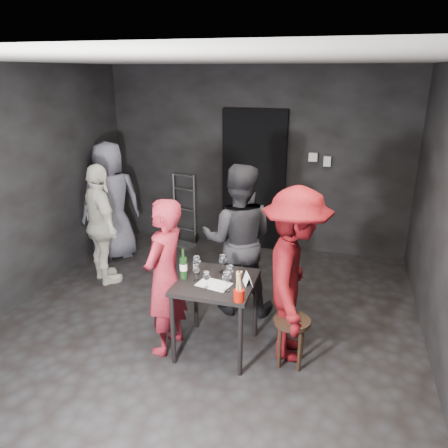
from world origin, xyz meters
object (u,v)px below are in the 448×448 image
(tasting_table, at_px, (216,290))
(man_maroon, at_px, (295,266))
(woman_black, at_px, (238,230))
(hand_truck, at_px, (184,231))
(wine_bottle, at_px, (183,267))
(breadstick_cup, at_px, (239,287))
(stool, at_px, (292,329))
(server_red, at_px, (165,276))
(bystander_grey, at_px, (110,194))
(bystander_cream, at_px, (101,223))

(tasting_table, distance_m, man_maroon, 0.77)
(woman_black, relative_size, man_maroon, 1.04)
(hand_truck, distance_m, wine_bottle, 2.83)
(man_maroon, bearing_deg, hand_truck, 34.34)
(hand_truck, bearing_deg, breadstick_cup, -43.67)
(stool, relative_size, man_maroon, 0.25)
(stool, xyz_separation_m, man_maroon, (-0.02, 0.16, 0.56))
(server_red, height_order, woman_black, woman_black)
(stool, relative_size, server_red, 0.30)
(server_red, distance_m, woman_black, 1.06)
(server_red, xyz_separation_m, wine_bottle, (0.16, 0.08, 0.07))
(hand_truck, height_order, bystander_grey, bystander_grey)
(server_red, bearing_deg, woman_black, 160.06)
(hand_truck, height_order, woman_black, woman_black)
(woman_black, height_order, man_maroon, woman_black)
(bystander_grey, distance_m, breadstick_cup, 3.17)
(hand_truck, xyz_separation_m, bystander_grey, (-0.80, -0.78, 0.76))
(hand_truck, relative_size, breadstick_cup, 3.80)
(server_red, bearing_deg, breadstick_cup, 82.66)
(tasting_table, relative_size, server_red, 0.48)
(woman_black, bearing_deg, tasting_table, 81.27)
(woman_black, xyz_separation_m, wine_bottle, (-0.32, -0.85, -0.10))
(woman_black, distance_m, bystander_grey, 2.30)
(breadstick_cup, bearing_deg, bystander_grey, 139.14)
(stool, bearing_deg, bystander_grey, 147.72)
(woman_black, bearing_deg, server_red, 54.60)
(bystander_cream, distance_m, bystander_grey, 0.81)
(tasting_table, xyz_separation_m, wine_bottle, (-0.31, -0.03, 0.21))
(stool, height_order, bystander_grey, bystander_grey)
(woman_black, bearing_deg, breadstick_cup, 96.30)
(hand_truck, height_order, wine_bottle, hand_truck)
(woman_black, bearing_deg, stool, 122.40)
(hand_truck, height_order, stool, hand_truck)
(server_red, bearing_deg, hand_truck, -155.39)
(hand_truck, relative_size, stool, 2.37)
(wine_bottle, distance_m, breadstick_cup, 0.67)
(stool, xyz_separation_m, bystander_cream, (-2.55, 1.04, 0.43))
(bystander_grey, bearing_deg, tasting_table, 98.04)
(tasting_table, relative_size, man_maroon, 0.40)
(stool, height_order, man_maroon, man_maroon)
(server_red, bearing_deg, bystander_cream, -122.71)
(woman_black, height_order, bystander_cream, woman_black)
(tasting_table, xyz_separation_m, bystander_grey, (-2.09, 1.76, 0.32))
(tasting_table, bearing_deg, wine_bottle, -174.56)
(hand_truck, xyz_separation_m, wine_bottle, (0.99, -2.57, 0.66))
(bystander_cream, relative_size, wine_bottle, 5.43)
(tasting_table, xyz_separation_m, man_maroon, (0.71, 0.13, 0.28))
(tasting_table, relative_size, woman_black, 0.39)
(server_red, bearing_deg, wine_bottle, 123.62)
(wine_bottle, bearing_deg, server_red, -153.63)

